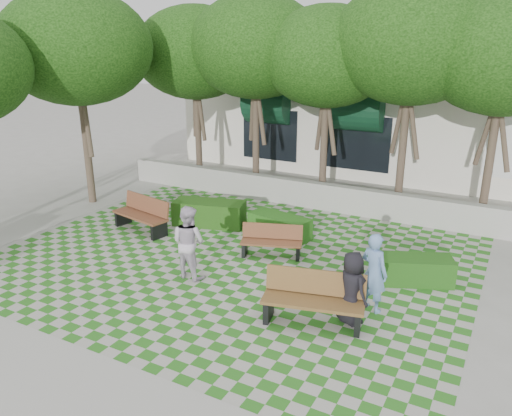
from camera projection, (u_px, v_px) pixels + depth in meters
The scene contains 16 objects.
ground at pixel (209, 276), 12.31m from camera, with size 90.00×90.00×0.00m, color gray.
lawn at pixel (230, 260), 13.14m from camera, with size 12.00×12.00×0.00m, color #2B721E.
sidewalk_south at pixel (55, 385), 8.39m from camera, with size 16.00×2.00×0.01m, color #9E9B93.
sidewalk_west at pixel (43, 217), 16.39m from camera, with size 2.00×12.00×0.01m, color #9E9B93.
retaining_wall at pixel (307, 194), 17.34m from camera, with size 15.00×0.36×0.90m, color #9E9B93.
bench_east at pixel (314, 300), 10.11m from camera, with size 2.16×1.15×1.08m.
bench_mid at pixel (272, 242), 13.32m from camera, with size 1.71×1.05×0.85m.
bench_west at pixel (142, 215), 15.10m from camera, with size 2.08×1.06×1.04m.
hedge_east at pixel (412, 270), 11.88m from camera, with size 1.85×0.74×0.65m, color #1B4813.
hedge_midright at pixel (279, 226), 14.67m from camera, with size 1.86×0.74×0.65m, color #1E5115.
hedge_midleft at pixel (209, 213), 15.61m from camera, with size 2.19×0.88×0.77m, color #1D4612.
person_blue at pixel (374, 273), 10.48m from camera, with size 0.64×0.42×1.76m, color #698DC0.
person_dark at pixel (352, 288), 10.03m from camera, with size 0.76×0.49×1.55m, color black.
person_white at pixel (189, 242), 12.00m from camera, with size 0.88×0.69×1.81m, color silver.
tree_row at pixel (257, 51), 16.47m from camera, with size 17.70×13.40×7.41m.
building at pixel (395, 110), 22.84m from camera, with size 18.00×8.92×5.15m.
Camera 1 is at (6.31, -9.26, 5.50)m, focal length 35.00 mm.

